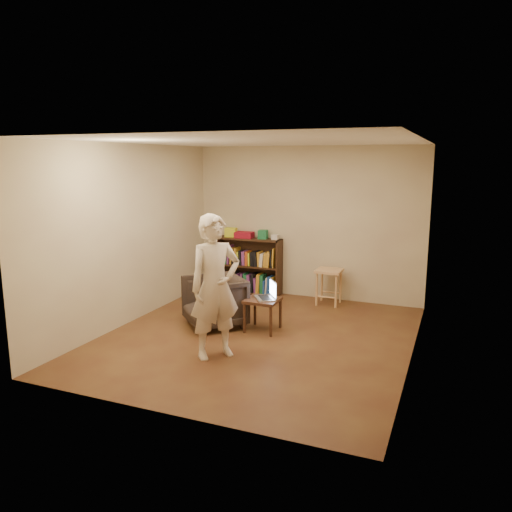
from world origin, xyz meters
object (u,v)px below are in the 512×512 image
at_px(stool, 329,276).
at_px(person, 215,287).
at_px(armchair, 214,301).
at_px(laptop, 268,294).
at_px(side_table, 263,304).
at_px(bookshelf, 249,269).

relative_size(stool, person, 0.34).
height_order(armchair, laptop, armchair).
height_order(stool, armchair, armchair).
xyz_separation_m(stool, side_table, (-0.54, -1.62, -0.10)).
relative_size(armchair, person, 0.46).
bearing_deg(stool, person, -104.98).
distance_m(stool, laptop, 1.65).
bearing_deg(bookshelf, laptop, -59.35).
bearing_deg(armchair, side_table, 49.44).
bearing_deg(side_table, stool, 71.57).
xyz_separation_m(armchair, person, (0.54, -1.01, 0.51)).
bearing_deg(stool, side_table, -108.43).
distance_m(stool, armchair, 2.11).
xyz_separation_m(stool, person, (-0.72, -2.70, 0.40)).
height_order(armchair, side_table, armchair).
bearing_deg(person, stool, 24.91).
distance_m(bookshelf, laptop, 2.06).
relative_size(armchair, laptop, 1.89).
bearing_deg(side_table, armchair, -174.22).
distance_m(armchair, person, 1.25).
xyz_separation_m(stool, laptop, (-0.47, -1.58, 0.04)).
bearing_deg(bookshelf, person, -74.58).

